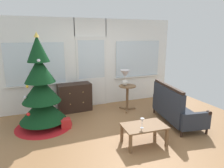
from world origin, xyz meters
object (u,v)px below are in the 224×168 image
settee_sofa (174,108)px  side_table (127,93)px  coffee_table (144,128)px  christmas_tree (41,95)px  gift_box (66,123)px  dresser_cabinet (75,97)px  wine_glass (142,121)px  table_lamp (125,76)px

settee_sofa → side_table: size_ratio=2.24×
side_table → coffee_table: bearing=-105.5°
christmas_tree → side_table: christmas_tree is taller
gift_box → christmas_tree: bearing=149.7°
side_table → dresser_cabinet: bearing=159.6°
side_table → coffee_table: 1.85m
settee_sofa → wine_glass: 1.45m
settee_sofa → table_lamp: 1.56m
dresser_cabinet → side_table: (1.38, -0.51, 0.12)m
settee_sofa → wine_glass: bearing=-152.3°
settee_sofa → coffee_table: bearing=-153.4°
settee_sofa → table_lamp: table_lamp is taller
gift_box → settee_sofa: bearing=-15.0°
christmas_tree → dresser_cabinet: size_ratio=2.35×
christmas_tree → coffee_table: (1.78, -1.53, -0.45)m
christmas_tree → settee_sofa: 3.13m
table_lamp → wine_glass: table_lamp is taller
dresser_cabinet → gift_box: bearing=-112.8°
side_table → table_lamp: (-0.06, 0.04, 0.49)m
christmas_tree → wine_glass: 2.34m
gift_box → table_lamp: bearing=17.5°
coffee_table → wine_glass: size_ratio=4.46×
table_lamp → dresser_cabinet: bearing=160.3°
settee_sofa → gift_box: bearing=165.0°
christmas_tree → gift_box: 0.86m
settee_sofa → coffee_table: settee_sofa is taller
christmas_tree → gift_box: size_ratio=9.78×
side_table → wine_glass: (-0.59, -1.85, 0.02)m
dresser_cabinet → coffee_table: (0.89, -2.28, -0.06)m
settee_sofa → gift_box: size_ratio=7.26×
dresser_cabinet → wine_glass: size_ratio=4.73×
christmas_tree → table_lamp: (2.22, 0.28, 0.22)m
table_lamp → wine_glass: bearing=-105.6°
side_table → christmas_tree: bearing=-173.9°
dresser_cabinet → table_lamp: size_ratio=2.09×
coffee_table → gift_box: 1.84m
table_lamp → coffee_table: 1.98m
side_table → gift_box: side_table is taller
settee_sofa → wine_glass: settee_sofa is taller
dresser_cabinet → settee_sofa: 2.68m
settee_sofa → wine_glass: (-1.27, -0.67, 0.15)m
dresser_cabinet → side_table: bearing=-20.4°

